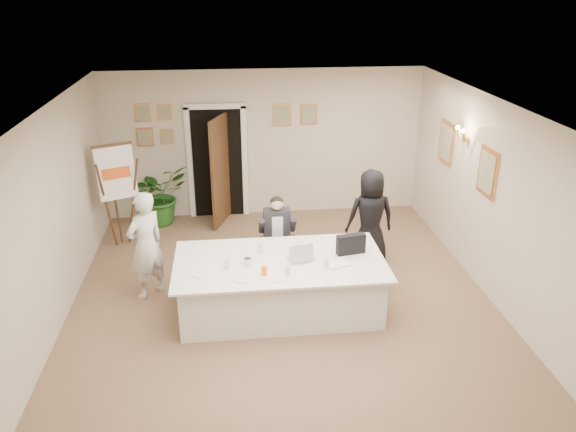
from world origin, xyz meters
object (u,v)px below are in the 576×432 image
(conference_table, at_px, (280,285))
(laptop_bag, at_px, (351,244))
(seated_man, at_px, (277,236))
(potted_palm, at_px, (160,195))
(laptop, at_px, (300,249))
(oj_glass, at_px, (264,271))
(paper_stack, at_px, (337,264))
(standing_woman, at_px, (370,217))
(steel_jug, at_px, (247,262))
(standing_man, at_px, (146,245))
(flip_chart, at_px, (118,201))

(conference_table, distance_m, laptop_bag, 1.13)
(conference_table, distance_m, seated_man, 1.11)
(potted_palm, distance_m, laptop, 3.99)
(oj_glass, bearing_deg, laptop, 38.07)
(conference_table, relative_size, paper_stack, 9.09)
(standing_woman, bearing_deg, potted_palm, -31.17)
(standing_woman, distance_m, steel_jug, 2.48)
(steel_jug, bearing_deg, standing_woman, 35.18)
(potted_palm, height_order, laptop_bag, potted_palm)
(standing_man, relative_size, potted_palm, 1.43)
(standing_man, distance_m, laptop, 2.22)
(seated_man, xyz_separation_m, paper_stack, (0.69, -1.29, 0.15))
(potted_palm, bearing_deg, standing_man, -88.00)
(potted_palm, relative_size, laptop_bag, 2.79)
(potted_palm, bearing_deg, laptop, -55.89)
(flip_chart, relative_size, steel_jug, 16.29)
(laptop_bag, height_order, steel_jug, laptop_bag)
(seated_man, bearing_deg, potted_palm, 117.30)
(paper_stack, height_order, oj_glass, oj_glass)
(oj_glass, bearing_deg, paper_stack, 10.11)
(standing_man, distance_m, oj_glass, 1.90)
(paper_stack, bearing_deg, laptop, 153.54)
(flip_chart, relative_size, standing_woman, 1.15)
(laptop_bag, bearing_deg, laptop, 176.21)
(potted_palm, distance_m, paper_stack, 4.44)
(steel_jug, bearing_deg, laptop_bag, 8.32)
(paper_stack, bearing_deg, standing_woman, 61.53)
(laptop, relative_size, paper_stack, 1.13)
(laptop, height_order, paper_stack, laptop)
(laptop_bag, xyz_separation_m, oj_glass, (-1.24, -0.49, -0.08))
(standing_woman, relative_size, laptop, 4.40)
(standing_man, bearing_deg, paper_stack, 119.60)
(seated_man, distance_m, standing_woman, 1.54)
(flip_chart, relative_size, laptop, 5.04)
(flip_chart, height_order, laptop_bag, flip_chart)
(conference_table, relative_size, laptop, 8.02)
(conference_table, xyz_separation_m, standing_woman, (1.58, 1.32, 0.39))
(seated_man, xyz_separation_m, standing_man, (-1.91, -0.47, 0.16))
(potted_palm, xyz_separation_m, oj_glass, (1.71, -3.70, 0.28))
(laptop, bearing_deg, steel_jug, 178.63)
(flip_chart, height_order, standing_woman, flip_chart)
(potted_palm, xyz_separation_m, steel_jug, (1.50, -3.42, 0.27))
(conference_table, distance_m, standing_man, 1.99)
(standing_woman, distance_m, paper_stack, 1.74)
(paper_stack, xyz_separation_m, oj_glass, (-0.99, -0.18, 0.05))
(laptop_bag, bearing_deg, steel_jug, 177.98)
(standing_man, distance_m, steel_jug, 1.58)
(flip_chart, xyz_separation_m, standing_man, (0.67, -1.77, -0.03))
(laptop, height_order, oj_glass, laptop)
(laptop_bag, distance_m, steel_jug, 1.46)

